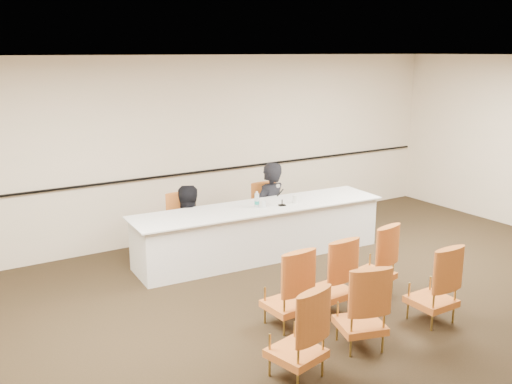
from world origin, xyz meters
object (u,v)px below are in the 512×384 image
(panelist_main_chair, at_px, (270,213))
(panelist_second_chair, at_px, (186,225))
(aud_chair_front_left, at_px, (287,287))
(aud_chair_front_right, at_px, (374,259))
(water_bottle, at_px, (257,199))
(drinking_glass, at_px, (264,204))
(aud_chair_front_mid, at_px, (331,274))
(panel_table, at_px, (260,231))
(aud_chair_back_right, at_px, (433,283))
(aud_chair_back_left, at_px, (297,331))
(panelist_second, at_px, (186,238))
(aud_chair_back_mid, at_px, (361,305))
(coffee_cup, at_px, (295,199))
(microphone, at_px, (282,196))
(panelist_main, at_px, (270,215))

(panelist_main_chair, bearing_deg, panelist_second_chair, -180.00)
(aud_chair_front_left, xyz_separation_m, aud_chair_front_right, (1.46, 0.14, 0.00))
(water_bottle, relative_size, drinking_glass, 2.37)
(panelist_main_chair, distance_m, aud_chair_front_mid, 2.73)
(panel_table, xyz_separation_m, water_bottle, (-0.06, -0.00, 0.51))
(panel_table, xyz_separation_m, aud_chair_back_right, (0.51, -2.88, 0.08))
(aud_chair_back_left, bearing_deg, aud_chair_front_right, 15.45)
(panelist_second, distance_m, aud_chair_front_right, 2.95)
(aud_chair_back_mid, bearing_deg, coffee_cup, 84.77)
(panelist_second, height_order, aud_chair_back_right, panelist_second)
(panelist_second_chair, height_order, aud_chair_back_left, same)
(water_bottle, height_order, aud_chair_front_mid, water_bottle)
(panelist_second_chair, bearing_deg, panelist_second, 0.00)
(panelist_main_chair, xyz_separation_m, water_bottle, (-0.60, -0.55, 0.43))
(aud_chair_back_left, bearing_deg, aud_chair_front_left, 47.11)
(aud_chair_back_left, distance_m, aud_chair_back_right, 2.02)
(panelist_second, height_order, coffee_cup, panelist_second)
(aud_chair_front_right, xyz_separation_m, aud_chair_back_left, (-1.99, -1.06, 0.00))
(coffee_cup, height_order, aud_chair_front_right, aud_chair_front_right)
(coffee_cup, distance_m, aud_chair_front_mid, 2.15)
(microphone, xyz_separation_m, aud_chair_back_left, (-1.79, -2.83, -0.47))
(panelist_main, xyz_separation_m, panelist_main_chair, (0.00, 0.00, 0.05))
(water_bottle, xyz_separation_m, coffee_cup, (0.62, -0.12, -0.06))
(panelist_second, height_order, aud_chair_back_left, panelist_second)
(panelist_second_chair, relative_size, drinking_glass, 9.50)
(microphone, bearing_deg, panelist_second_chair, 158.92)
(panelist_main_chair, bearing_deg, water_bottle, -133.61)
(microphone, bearing_deg, aud_chair_front_left, -111.03)
(aud_chair_back_left, bearing_deg, panel_table, 50.87)
(aud_chair_front_left, bearing_deg, drinking_glass, 61.06)
(aud_chair_front_right, height_order, aud_chair_back_right, same)
(microphone, distance_m, aud_chair_back_left, 3.38)
(water_bottle, height_order, drinking_glass, water_bottle)
(coffee_cup, xyz_separation_m, aud_chair_front_right, (-0.07, -1.81, -0.38))
(panel_table, bearing_deg, panelist_main, 49.20)
(panelist_second, relative_size, aud_chair_front_right, 1.74)
(coffee_cup, height_order, aud_chair_back_left, aud_chair_back_left)
(panelist_second, distance_m, microphone, 1.61)
(panelist_second, xyz_separation_m, aud_chair_front_left, (-0.03, -2.72, 0.20))
(aud_chair_front_mid, xyz_separation_m, aud_chair_back_left, (-1.19, -0.94, 0.00))
(panelist_main_chair, relative_size, aud_chair_front_mid, 1.00)
(panelist_main, distance_m, water_bottle, 0.94)
(panelist_main, distance_m, panelist_second, 1.48)
(coffee_cup, bearing_deg, water_bottle, 169.05)
(panel_table, distance_m, aud_chair_front_right, 2.00)
(panel_table, distance_m, aud_chair_back_mid, 2.94)
(panelist_main_chair, relative_size, panelist_second, 0.58)
(panelist_main, xyz_separation_m, coffee_cup, (0.02, -0.67, 0.42))
(drinking_glass, height_order, coffee_cup, coffee_cup)
(panelist_main_chair, xyz_separation_m, drinking_glass, (-0.52, -0.63, 0.37))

